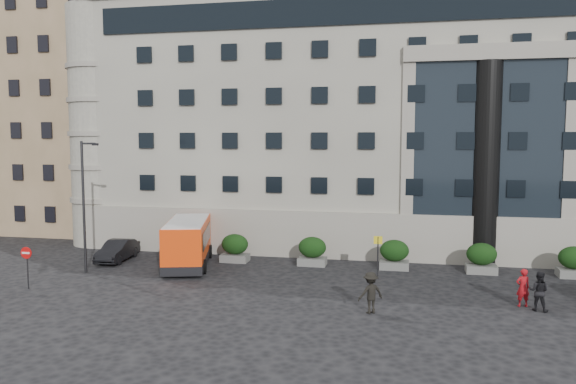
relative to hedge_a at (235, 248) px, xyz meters
name	(u,v)px	position (x,y,z in m)	size (l,w,h in m)	color
ground	(265,297)	(4.00, -7.80, -0.93)	(120.00, 120.00, 0.00)	black
civic_building	(394,128)	(10.00, 14.20, 8.07)	(44.00, 24.00, 18.00)	gray
entrance_column	(486,164)	(16.00, 2.50, 5.57)	(1.80, 1.80, 13.00)	black
apartment_near	(67,118)	(-20.00, 12.20, 9.07)	(14.00, 14.00, 20.00)	#87704E
apartment_far	(130,115)	(-23.00, 30.20, 10.07)	(13.00, 13.00, 22.00)	brown
hedge_a	(235,248)	(0.00, 0.00, 0.00)	(1.80, 1.26, 1.84)	#60605D
hedge_b	(312,251)	(5.20, 0.00, 0.00)	(1.80, 1.26, 1.84)	#60605D
hedge_c	(394,254)	(10.40, 0.00, 0.00)	(1.80, 1.26, 1.84)	#60605D
hedge_d	(482,258)	(15.60, 0.00, 0.00)	(1.80, 1.26, 1.84)	#60605D
hedge_e	(574,262)	(20.80, 0.00, 0.00)	(1.80, 1.26, 1.84)	#60605D
street_lamp	(84,201)	(-7.94, -4.80, 3.44)	(1.16, 0.18, 8.00)	#262628
bus_stop_sign	(378,250)	(9.50, -2.80, 0.80)	(0.50, 0.08, 2.52)	#262628
no_entry_sign	(27,259)	(-9.00, -8.84, 0.72)	(0.64, 0.16, 2.32)	#262628
minibus	(188,241)	(-2.58, -1.82, 0.69)	(4.22, 7.44, 2.94)	#F23E0B
red_truck	(183,217)	(-7.99, 10.55, 0.35)	(2.25, 4.68, 2.50)	maroon
parked_car_b	(118,251)	(-7.75, -1.37, -0.24)	(1.46, 4.20, 1.38)	black
parked_car_c	(133,235)	(-9.46, 4.20, -0.21)	(2.02, 4.97, 1.44)	black
parked_car_d	(110,229)	(-13.00, 7.08, -0.30)	(2.08, 4.51, 1.25)	black
pedestrian_a	(523,288)	(16.66, -6.74, 0.00)	(0.68, 0.45, 1.87)	#A81017
pedestrian_b	(539,291)	(17.26, -7.31, 0.02)	(0.92, 0.72, 1.90)	black
pedestrian_c	(371,293)	(9.48, -9.30, 0.05)	(1.27, 0.73, 1.96)	black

